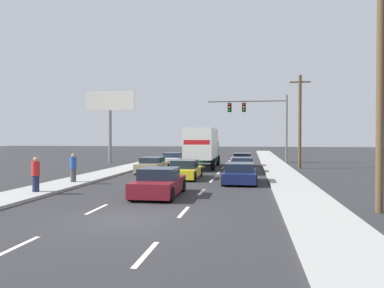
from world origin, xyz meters
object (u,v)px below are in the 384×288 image
at_px(car_silver, 173,159).
at_px(car_white, 242,166).
at_px(car_yellow, 185,170).
at_px(box_truck, 203,145).
at_px(car_red, 242,160).
at_px(traffic_signal_mast, 254,113).
at_px(utility_pole_near, 380,85).
at_px(car_navy, 240,174).
at_px(utility_pole_mid, 300,120).
at_px(pedestrian_near_corner, 36,174).
at_px(car_maroon, 159,183).
at_px(car_tan, 153,165).
at_px(pedestrian_mid_block, 73,168).
at_px(roadside_billboard, 110,110).

bearing_deg(car_silver, car_white, -45.61).
distance_m(car_silver, car_yellow, 12.16).
xyz_separation_m(car_silver, box_truck, (3.44, -3.31, 1.47)).
bearing_deg(car_red, traffic_signal_mast, 78.20).
bearing_deg(car_silver, utility_pole_near, -60.24).
relative_size(car_white, car_navy, 0.92).
distance_m(car_white, utility_pole_mid, 7.82).
distance_m(car_navy, pedestrian_near_corner, 11.40).
bearing_deg(pedestrian_near_corner, car_maroon, 5.10).
bearing_deg(pedestrian_near_corner, utility_pole_near, -7.54).
bearing_deg(car_yellow, car_white, 50.80).
height_order(car_silver, car_navy, car_silver).
height_order(car_tan, pedestrian_mid_block, pedestrian_mid_block).
distance_m(car_white, traffic_signal_mast, 12.24).
distance_m(utility_pole_mid, roadside_billboard, 19.74).
xyz_separation_m(car_silver, utility_pole_near, (12.32, -21.54, 4.11)).
bearing_deg(car_yellow, car_tan, 131.69).
bearing_deg(pedestrian_near_corner, car_yellow, 53.07).
xyz_separation_m(car_navy, roadside_billboard, (-14.30, 15.44, 5.15)).
relative_size(car_silver, car_white, 1.11).
distance_m(car_silver, car_white, 10.03).
distance_m(car_tan, car_white, 6.95).
bearing_deg(pedestrian_near_corner, car_white, 52.22).
xyz_separation_m(car_tan, box_truck, (3.31, 4.80, 1.47)).
relative_size(car_maroon, traffic_signal_mast, 0.50).
bearing_deg(car_navy, car_white, 89.98).
relative_size(car_white, pedestrian_mid_block, 2.49).
xyz_separation_m(car_yellow, pedestrian_mid_block, (-5.99, -3.89, 0.40)).
relative_size(car_red, traffic_signal_mast, 0.55).
bearing_deg(pedestrian_mid_block, utility_pole_near, -21.67).
relative_size(car_tan, traffic_signal_mast, 0.54).
height_order(car_tan, car_navy, same).
height_order(car_yellow, pedestrian_mid_block, pedestrian_mid_block).
relative_size(car_red, roadside_billboard, 0.60).
bearing_deg(car_navy, box_truck, 109.39).
height_order(car_navy, traffic_signal_mast, traffic_signal_mast).
xyz_separation_m(utility_pole_mid, roadside_billboard, (-19.21, 4.30, 1.48)).
bearing_deg(pedestrian_mid_block, car_tan, 69.42).
bearing_deg(utility_pole_near, car_white, 110.25).
height_order(car_maroon, car_red, car_maroon).
distance_m(utility_pole_near, pedestrian_near_corner, 15.50).
relative_size(car_maroon, car_red, 0.91).
distance_m(car_yellow, pedestrian_mid_block, 7.16).
bearing_deg(utility_pole_near, box_truck, 115.95).
distance_m(utility_pole_near, roadside_billboard, 30.65).
distance_m(car_maroon, car_white, 12.41).
bearing_deg(utility_pole_near, roadside_billboard, 129.80).
xyz_separation_m(car_tan, car_navy, (6.88, -5.33, -0.00)).
relative_size(car_silver, traffic_signal_mast, 0.54).
bearing_deg(car_red, roadside_billboard, 167.78).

